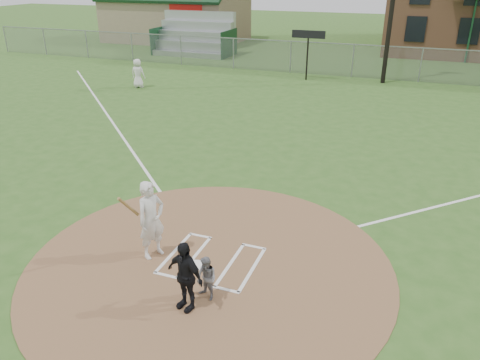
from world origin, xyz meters
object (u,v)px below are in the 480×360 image
(umpire, at_px, (185,276))
(batter_at_plate, at_px, (151,220))
(home_plate, at_px, (198,265))
(ondeck_player, at_px, (138,73))
(catcher, at_px, (207,278))

(umpire, height_order, batter_at_plate, batter_at_plate)
(home_plate, relative_size, ondeck_player, 0.25)
(batter_at_plate, bearing_deg, catcher, -28.85)
(ondeck_player, relative_size, batter_at_plate, 0.85)
(home_plate, xyz_separation_m, ondeck_player, (-10.84, 14.96, 0.77))
(home_plate, relative_size, batter_at_plate, 0.21)
(catcher, distance_m, batter_at_plate, 2.15)
(home_plate, height_order, catcher, catcher)
(batter_at_plate, bearing_deg, ondeck_player, 122.91)
(umpire, bearing_deg, catcher, 73.29)
(home_plate, height_order, umpire, umpire)
(home_plate, relative_size, catcher, 0.41)
(umpire, bearing_deg, ondeck_player, 141.80)
(umpire, bearing_deg, home_plate, 123.00)
(umpire, relative_size, ondeck_player, 0.93)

